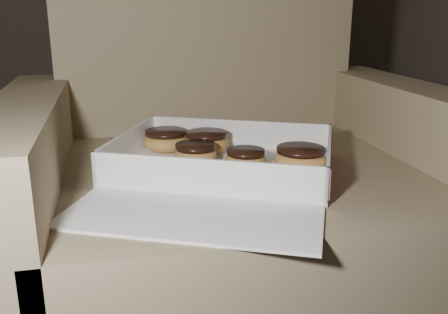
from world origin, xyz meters
The scene contains 12 objects.
armchair centered at (0.91, 0.33, 0.31)m, with size 0.93×0.78×0.97m.
bakery_box centered at (0.86, 0.19, 0.45)m, with size 0.56×0.60×0.07m.
donut_a centered at (1.01, 0.17, 0.47)m, with size 0.10×0.10×0.05m.
donut_b centered at (0.91, 0.21, 0.46)m, with size 0.08×0.08×0.04m.
donut_c centered at (0.78, 0.36, 0.47)m, with size 0.09×0.09×0.05m.
donut_d centered at (0.86, 0.33, 0.47)m, with size 0.09×0.09×0.05m.
donut_e centered at (0.83, 0.26, 0.46)m, with size 0.09×0.09×0.04m.
crumb_a centered at (0.97, 0.07, 0.44)m, with size 0.01×0.01×0.00m, color black.
crumb_b centered at (0.92, 0.09, 0.44)m, with size 0.01×0.01×0.00m, color black.
crumb_c centered at (0.83, 0.17, 0.44)m, with size 0.01×0.01×0.00m, color black.
crumb_d centered at (0.79, 0.15, 0.44)m, with size 0.01×0.01×0.00m, color black.
crumb_e centered at (0.94, 0.14, 0.44)m, with size 0.01×0.01×0.00m, color black.
Camera 1 is at (0.67, -0.67, 0.74)m, focal length 40.00 mm.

